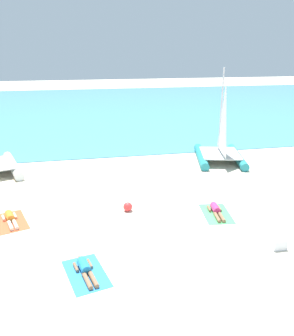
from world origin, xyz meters
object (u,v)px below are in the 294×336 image
Objects in this scene: beach_ball at (128,207)px; cooler_box at (278,244)px; towel_middle at (86,273)px; towel_right at (216,214)px; sailboat_teal at (220,148)px; towel_left at (11,222)px; sunbather_middle at (85,269)px; sunbather_right at (216,210)px; sunbather_left at (10,218)px.

beach_ball reaches higher than cooler_box.
towel_right is at bearing 29.04° from towel_middle.
sailboat_teal is 12.63m from towel_left.
sunbather_middle and sunbather_right have the same top height.
towel_left is at bearing -178.71° from sunbather_right.
sunbather_left is at bearing -179.13° from sunbather_right.
sailboat_teal reaches higher than beach_ball.
sunbather_right is at bearing -14.96° from beach_ball.
sunbather_right reaches higher than towel_left.
towel_left is 4.68m from beach_ball.
beach_ball is at bearing -124.80° from sailboat_teal.
cooler_box is (4.58, -3.94, -0.01)m from beach_ball.
beach_ball is at bearing 0.42° from towel_left.
beach_ball is at bearing 139.31° from cooler_box.
sunbather_left is 8.31m from towel_right.
towel_right is 0.14m from sunbather_right.
sunbather_left is 4.01× the size of beach_ball.
sailboat_teal is 14.34× the size of beach_ball.
sunbather_left is 3.08× the size of cooler_box.
towel_right is at bearing -90.00° from sunbather_right.
towel_middle is 4.96× the size of beach_ball.
cooler_box is at bearing -63.47° from sunbather_right.
sunbather_middle is at bearing -117.14° from sailboat_teal.
sunbather_right is at bearing 82.37° from towel_right.
sailboat_teal reaches higher than towel_right.
sunbather_left is 0.98× the size of sunbather_right.
towel_middle is (2.78, -4.08, -0.13)m from sunbather_left.
towel_left is at bearing 124.56° from towel_middle.
sunbather_right reaches higher than towel_right.
sailboat_teal is at bearing 27.27° from towel_left.
sunbather_middle is (2.75, -3.95, 0.13)m from towel_left.
towel_left is 1.24× the size of sunbather_left.
cooler_box is at bearing -41.04° from sunbather_left.
towel_left is at bearing 173.19° from towel_right.
sunbather_middle is (-8.45, -9.72, -0.69)m from sailboat_teal.
sailboat_teal is 2.89× the size of towel_right.
cooler_box is at bearing -70.55° from towel_right.
towel_middle and towel_right have the same top height.
towel_left and towel_middle have the same top height.
sunbather_right is at bearing -24.66° from sunbather_left.
towel_middle is 4.48m from beach_ball.
sunbather_middle is 0.82× the size of towel_right.
sailboat_teal is 3.51× the size of sunbather_right.
towel_right is 3.70m from beach_ball.
sailboat_teal is 9.89m from cooler_box.
towel_right is at bearing -6.81° from towel_left.
cooler_box reaches higher than towel_middle.
cooler_box reaches higher than sunbather_left.
sailboat_teal is 12.95m from towel_middle.
sunbather_left is at bearing -139.16° from sailboat_teal.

